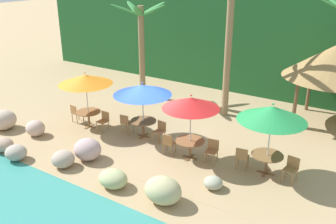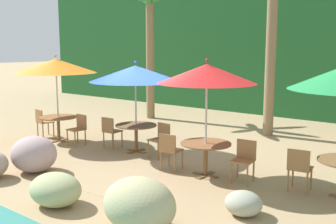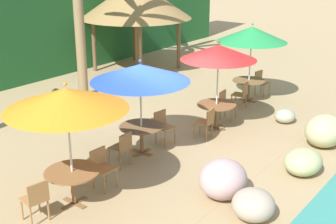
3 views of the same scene
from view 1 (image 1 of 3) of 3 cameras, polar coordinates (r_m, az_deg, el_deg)
name	(u,v)px [view 1 (image 1 of 3)]	position (r m, az deg, el deg)	size (l,w,h in m)	color
ground_plane	(155,143)	(15.23, -2.03, -4.83)	(120.00, 120.00, 0.00)	tan
terrace_deck	(155,143)	(15.23, -2.03, -4.81)	(18.00, 5.20, 0.01)	tan
foliage_backdrop	(244,37)	(21.95, 11.64, 11.33)	(28.00, 2.40, 6.00)	#1E5628
rock_seawall	(44,146)	(14.95, -18.63, -5.06)	(12.52, 3.25, 0.87)	#ABB37B
umbrella_orange	(85,79)	(16.33, -12.66, 4.95)	(2.35, 2.35, 2.56)	silver
dining_table_orange	(88,114)	(16.86, -12.21, -0.33)	(1.10, 1.10, 0.74)	brown
chair_orange_seaward	(104,120)	(16.38, -9.91, -1.20)	(0.43, 0.44, 0.87)	#9E7042
chair_orange_inland	(76,112)	(17.50, -14.10, -0.03)	(0.48, 0.49, 0.87)	#9E7042
umbrella_blue	(142,90)	(15.04, -3.97, 3.44)	(2.41, 2.41, 2.42)	silver
dining_table_blue	(143,123)	(15.57, -3.83, -1.75)	(1.10, 1.10, 0.74)	brown
chair_blue_seaward	(160,130)	(15.15, -1.22, -2.81)	(0.46, 0.47, 0.87)	#9E7042
chair_blue_inland	(126,122)	(15.99, -6.55, -1.59)	(0.44, 0.45, 0.87)	#9E7042
umbrella_red	(191,103)	(13.21, 3.57, 1.41)	(2.11, 2.11, 2.55)	silver
dining_table_red	(190,143)	(13.85, 3.42, -4.87)	(1.10, 1.10, 0.74)	brown
chair_red_seaward	(212,149)	(13.71, 6.85, -5.77)	(0.47, 0.47, 0.87)	#9E7042
chair_red_inland	(168,143)	(14.12, 0.05, -4.75)	(0.48, 0.48, 0.87)	#9E7042
umbrella_green	(272,113)	(12.59, 15.82, -0.20)	(2.31, 2.31, 2.64)	silver
dining_table_green	(267,158)	(13.29, 15.09, -6.88)	(1.10, 1.10, 0.74)	brown
chair_green_seaward	(291,168)	(13.13, 18.56, -8.16)	(0.47, 0.48, 0.87)	#9E7042
chair_green_inland	(242,157)	(13.39, 11.39, -6.78)	(0.47, 0.48, 0.87)	#9E7042
palm_tree_nearest	(141,36)	(19.85, -4.15, 11.69)	(3.01, 2.96, 5.06)	olive
palm_tree_second	(230,24)	(17.13, 9.58, 13.26)	(3.51, 3.45, 6.69)	olive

